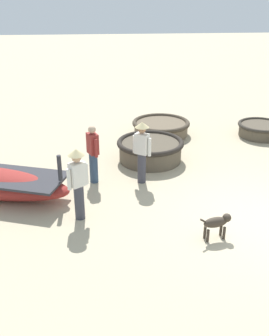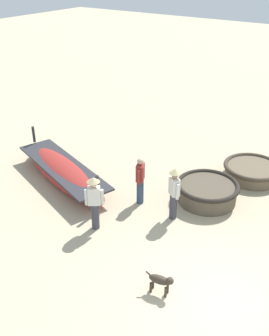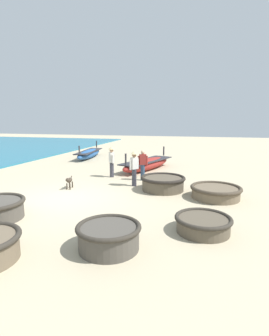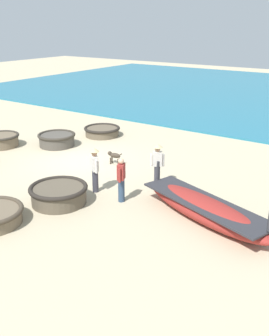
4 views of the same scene
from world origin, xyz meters
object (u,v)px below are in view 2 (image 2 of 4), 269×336
Objects in this scene: fisherman_hauling at (94,200)px; fisherman_by_coracle at (140,180)px; long_boat_blue_hull at (63,172)px; dog at (161,281)px; fisherman_standing_right at (174,190)px; coracle_beside_post at (207,191)px; coracle_weathered at (252,171)px.

fisherman_hauling is 1.84m from fisherman_by_coracle.
long_boat_blue_hull is 3.23× the size of fisherman_by_coracle.
dog is at bearing -138.63° from fisherman_by_coracle.
fisherman_by_coracle is (0.12, 1.26, -0.12)m from fisherman_standing_right.
long_boat_blue_hull reaches higher than dog.
coracle_weathered is at bearing -16.56° from coracle_beside_post.
fisherman_hauling is 1.06× the size of fisherman_by_coracle.
coracle_beside_post is 2.18m from fisherman_by_coracle.
coracle_weathered is at bearing -33.35° from fisherman_by_coracle.
coracle_beside_post is (-2.23, 0.66, 0.07)m from coracle_weathered.
long_boat_blue_hull is at bearing 127.00° from coracle_weathered.
fisherman_hauling is (-1.40, -2.60, 0.59)m from long_boat_blue_hull.
coracle_weathered is 0.40× the size of long_boat_blue_hull.
fisherman_standing_right is at bearing 163.66° from coracle_weathered.
fisherman_hauling is (-1.68, 1.57, 0.00)m from fisherman_standing_right.
fisherman_hauling is 3.06m from dog.
coracle_weathered is 6.57m from long_boat_blue_hull.
coracle_beside_post is at bearing 11.42° from dog.
coracle_beside_post is 1.61m from fisherman_standing_right.
coracle_weathered is 4.28m from fisherman_by_coracle.
coracle_weathered is at bearing -26.28° from fisherman_hauling.
long_boat_blue_hull is at bearing 65.71° from dog.
coracle_beside_post is 1.27× the size of fisherman_by_coracle.
fisherman_by_coracle is at bearing 41.37° from dog.
fisherman_standing_right is 3.06m from dog.
fisherman_hauling is at bearing 69.66° from dog.
dog is at bearing -178.43° from coracle_weathered.
coracle_beside_post is 2.93× the size of dog.
coracle_weathered is 6.40m from dog.
coracle_weathered is 1.21× the size of fisherman_standing_right.
fisherman_by_coracle is at bearing 128.15° from coracle_beside_post.
coracle_beside_post is 1.19× the size of fisherman_standing_right.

